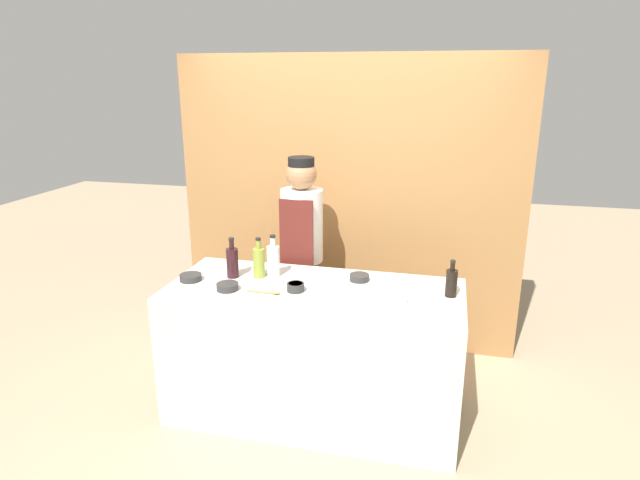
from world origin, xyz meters
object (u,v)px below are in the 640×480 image
object	(u,v)px
sauce_bowl_yellow	(296,287)
bottle_soy	(451,282)
chef_center	(302,253)
sauce_bowl_red	(228,286)
sauce_bowl_orange	(359,277)
bottle_clear	(273,260)
sauce_bowl_green	(191,277)
wooden_spoon	(267,292)
bottle_oil	(259,262)
cutting_board	(384,296)
bottle_wine	(232,262)

from	to	relation	value
sauce_bowl_yellow	bottle_soy	world-z (taller)	bottle_soy
chef_center	bottle_soy	bearing A→B (deg)	-26.87
sauce_bowl_red	sauce_bowl_orange	size ratio (longest dim) A/B	1.07
sauce_bowl_yellow	bottle_clear	distance (m)	0.33
sauce_bowl_green	wooden_spoon	world-z (taller)	sauce_bowl_green
wooden_spoon	chef_center	size ratio (longest dim) A/B	0.13
chef_center	sauce_bowl_red	bearing A→B (deg)	-108.99
bottle_soy	sauce_bowl_yellow	bearing A→B (deg)	-171.21
sauce_bowl_orange	bottle_oil	world-z (taller)	bottle_oil
cutting_board	bottle_oil	distance (m)	0.89
sauce_bowl_red	sauce_bowl_green	bearing A→B (deg)	162.57
bottle_soy	bottle_wine	xyz separation A→B (m)	(-1.45, -0.01, 0.02)
sauce_bowl_yellow	cutting_board	bearing A→B (deg)	3.22
sauce_bowl_green	bottle_oil	distance (m)	0.47
sauce_bowl_red	bottle_wine	distance (m)	0.25
sauce_bowl_green	bottle_wine	distance (m)	0.29
sauce_bowl_orange	bottle_wine	world-z (taller)	bottle_wine
bottle_oil	chef_center	world-z (taller)	chef_center
sauce_bowl_yellow	bottle_clear	world-z (taller)	bottle_clear
bottle_soy	chef_center	world-z (taller)	chef_center
sauce_bowl_yellow	bottle_wine	xyz separation A→B (m)	(-0.49, 0.14, 0.08)
sauce_bowl_yellow	bottle_oil	world-z (taller)	bottle_oil
sauce_bowl_red	wooden_spoon	bearing A→B (deg)	0.06
bottle_wine	chef_center	world-z (taller)	chef_center
bottle_clear	bottle_oil	bearing A→B (deg)	-156.73
sauce_bowl_green	bottle_oil	xyz separation A→B (m)	(0.43, 0.17, 0.09)
sauce_bowl_red	bottle_oil	bearing A→B (deg)	65.94
bottle_wine	chef_center	size ratio (longest dim) A/B	0.17
sauce_bowl_red	sauce_bowl_yellow	xyz separation A→B (m)	(0.43, 0.08, 0.01)
chef_center	bottle_wine	bearing A→B (deg)	-119.81
sauce_bowl_red	sauce_bowl_yellow	size ratio (longest dim) A/B	1.26
bottle_clear	cutting_board	bearing A→B (deg)	-13.70
sauce_bowl_green	wooden_spoon	distance (m)	0.58
bottle_clear	wooden_spoon	world-z (taller)	bottle_clear
bottle_clear	wooden_spoon	xyz separation A→B (m)	(0.06, -0.31, -0.10)
sauce_bowl_orange	sauce_bowl_yellow	xyz separation A→B (m)	(-0.37, -0.28, 0.01)
cutting_board	bottle_wine	world-z (taller)	bottle_wine
sauce_bowl_yellow	bottle_oil	bearing A→B (deg)	149.46
cutting_board	sauce_bowl_yellow	bearing A→B (deg)	-176.78
cutting_board	bottle_clear	bearing A→B (deg)	166.30
sauce_bowl_red	sauce_bowl_green	size ratio (longest dim) A/B	0.97
cutting_board	bottle_clear	distance (m)	0.81
cutting_board	bottle_wine	xyz separation A→B (m)	(-1.05, 0.11, 0.10)
sauce_bowl_green	sauce_bowl_orange	bearing A→B (deg)	13.49
sauce_bowl_yellow	bottle_oil	size ratio (longest dim) A/B	0.40
cutting_board	bottle_soy	world-z (taller)	bottle_soy
bottle_oil	sauce_bowl_orange	bearing A→B (deg)	7.86
sauce_bowl_green	bottle_soy	distance (m)	1.71
sauce_bowl_red	bottle_wine	xyz separation A→B (m)	(-0.05, 0.22, 0.09)
bottle_soy	wooden_spoon	world-z (taller)	bottle_soy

